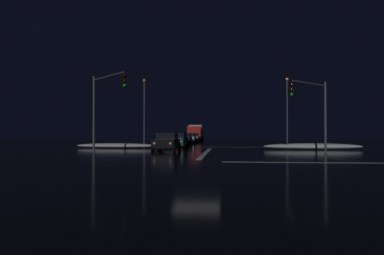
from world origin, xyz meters
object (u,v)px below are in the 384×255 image
(sedan_blue, at_px, (184,139))
(traffic_signal_nw, at_px, (106,97))
(sedan_red, at_px, (180,139))
(sedan_black, at_px, (167,142))
(streetlamp_left_far, at_px, (144,107))
(sedan_white, at_px, (189,138))
(sedan_silver, at_px, (194,138))
(box_truck, at_px, (196,132))
(streetlamp_right_far, at_px, (287,106))
(sedan_green, at_px, (177,140))
(traffic_signal_ne, at_px, (311,102))

(sedan_blue, height_order, traffic_signal_nw, traffic_signal_nw)
(sedan_red, relative_size, sedan_blue, 1.00)
(sedan_black, distance_m, streetlamp_left_far, 20.96)
(sedan_white, distance_m, traffic_signal_nw, 28.03)
(sedan_blue, xyz_separation_m, sedan_white, (0.12, 5.74, 0.00))
(sedan_silver, height_order, box_truck, box_truck)
(traffic_signal_nw, distance_m, streetlamp_right_far, 28.84)
(sedan_green, bearing_deg, box_truck, 91.08)
(sedan_black, height_order, sedan_green, same)
(streetlamp_left_far, bearing_deg, box_truck, 71.10)
(sedan_silver, relative_size, traffic_signal_ne, 0.78)
(streetlamp_right_far, bearing_deg, sedan_silver, 143.67)
(sedan_black, relative_size, sedan_blue, 1.00)
(traffic_signal_nw, bearing_deg, sedan_green, 66.18)
(traffic_signal_ne, distance_m, streetlamp_right_far, 22.71)
(sedan_black, distance_m, sedan_green, 6.40)
(sedan_silver, relative_size, traffic_signal_nw, 0.70)
(streetlamp_right_far, bearing_deg, sedan_red, -155.08)
(sedan_silver, bearing_deg, box_truck, 91.62)
(sedan_white, bearing_deg, traffic_signal_ne, -66.54)
(box_truck, bearing_deg, traffic_signal_nw, -95.30)
(sedan_blue, height_order, streetlamp_left_far, streetlamp_left_far)
(sedan_white, bearing_deg, sedan_silver, 88.46)
(sedan_green, relative_size, sedan_red, 1.00)
(sedan_black, bearing_deg, traffic_signal_nw, -142.24)
(sedan_green, distance_m, streetlamp_left_far, 15.23)
(sedan_red, relative_size, sedan_silver, 1.00)
(sedan_white, bearing_deg, box_truck, 90.28)
(sedan_black, xyz_separation_m, sedan_silver, (-0.36, 29.57, 0.00))
(sedan_blue, xyz_separation_m, streetlamp_left_far, (-5.87, 0.92, 4.53))
(sedan_blue, height_order, sedan_silver, same)
(streetlamp_right_far, bearing_deg, sedan_green, -135.96)
(streetlamp_right_far, bearing_deg, sedan_white, 160.94)
(traffic_signal_ne, bearing_deg, traffic_signal_nw, -179.46)
(sedan_silver, bearing_deg, sedan_blue, -91.37)
(sedan_blue, distance_m, sedan_silver, 11.09)
(sedan_white, relative_size, sedan_silver, 1.00)
(sedan_red, distance_m, traffic_signal_ne, 20.25)
(traffic_signal_ne, relative_size, traffic_signal_nw, 0.89)
(sedan_blue, distance_m, box_truck, 18.28)
(sedan_red, relative_size, traffic_signal_nw, 0.70)
(sedan_red, bearing_deg, box_truck, 89.99)
(sedan_blue, bearing_deg, box_truck, 89.81)
(sedan_red, bearing_deg, streetlamp_right_far, 24.92)
(traffic_signal_nw, bearing_deg, box_truck, 84.70)
(sedan_black, bearing_deg, box_truck, 90.88)
(sedan_red, bearing_deg, traffic_signal_ne, -53.33)
(sedan_white, bearing_deg, sedan_green, -88.35)
(streetlamp_left_far, bearing_deg, traffic_signal_nw, -84.42)
(sedan_green, xyz_separation_m, traffic_signal_ne, (11.38, -9.56, 3.03))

